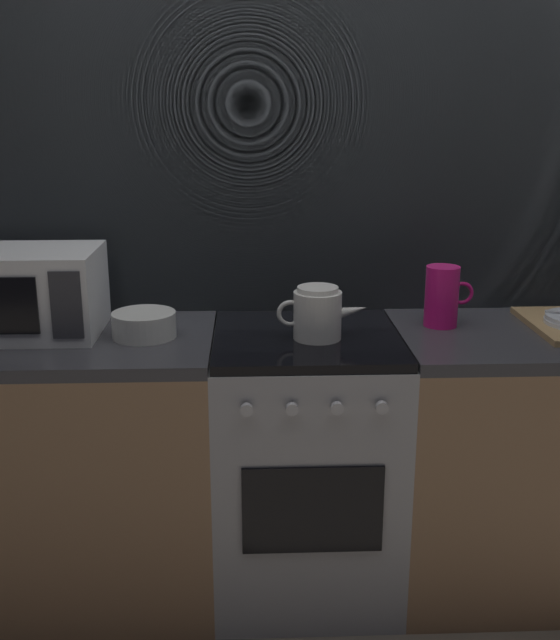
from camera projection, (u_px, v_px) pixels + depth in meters
The scene contains 8 objects.
ground_plane at pixel (304, 579), 2.64m from camera, with size 8.00×8.00×0.00m, color #6B6054.
back_wall at pixel (301, 225), 2.62m from camera, with size 3.60×0.05×2.40m.
counter_left at pixel (34, 468), 2.48m from camera, with size 1.20×0.60×0.90m.
stove_unit at pixel (305, 463), 2.52m from camera, with size 0.60×0.63×0.90m.
microwave at pixel (26, 292), 2.38m from camera, with size 0.46×0.35×0.27m.
kettle at pixel (318, 313), 2.33m from camera, with size 0.28×0.15×0.17m.
mixing_bowl at pixel (144, 325), 2.36m from camera, with size 0.20×0.20×0.08m, color silver.
pitcher at pixel (442, 296), 2.46m from camera, with size 0.16×0.11×0.20m.
Camera 1 is at (-0.18, -2.28, 1.61)m, focal length 42.21 mm.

